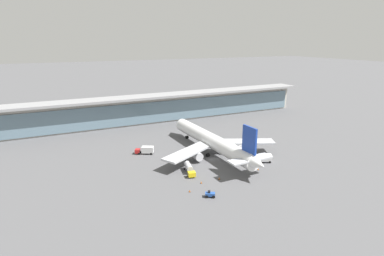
{
  "coord_description": "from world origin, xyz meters",
  "views": [
    {
      "loc": [
        -54.48,
        -95.29,
        43.61
      ],
      "look_at": [
        0.0,
        17.69,
        7.8
      ],
      "focal_mm": 28.82,
      "sensor_mm": 36.0,
      "label": 1
    }
  ],
  "objects_px": {
    "safety_cone_charlie": "(219,178)",
    "service_truck_under_wing_blue": "(210,194)",
    "safety_cone_delta": "(190,191)",
    "service_truck_mid_apron_red": "(146,150)",
    "safety_cone_bravo": "(258,169)",
    "airliner_on_stand": "(213,141)",
    "service_truck_by_tail_yellow": "(189,168)",
    "service_truck_near_nose_olive": "(263,158)",
    "safety_cone_alpha": "(201,182)",
    "service_truck_on_taxiway_yellow": "(238,151)"
  },
  "relations": [
    {
      "from": "safety_cone_charlie",
      "to": "service_truck_under_wing_blue",
      "type": "bearing_deg",
      "value": -133.09
    },
    {
      "from": "service_truck_under_wing_blue",
      "to": "safety_cone_delta",
      "type": "relative_size",
      "value": 4.75
    },
    {
      "from": "service_truck_mid_apron_red",
      "to": "safety_cone_bravo",
      "type": "xyz_separation_m",
      "value": [
        30.51,
        -32.27,
        -1.37
      ]
    },
    {
      "from": "airliner_on_stand",
      "to": "service_truck_under_wing_blue",
      "type": "bearing_deg",
      "value": -120.65
    },
    {
      "from": "service_truck_by_tail_yellow",
      "to": "safety_cone_delta",
      "type": "relative_size",
      "value": 12.69
    },
    {
      "from": "service_truck_under_wing_blue",
      "to": "service_truck_by_tail_yellow",
      "type": "height_order",
      "value": "service_truck_by_tail_yellow"
    },
    {
      "from": "airliner_on_stand",
      "to": "service_truck_near_nose_olive",
      "type": "xyz_separation_m",
      "value": [
        12.6,
        -15.53,
        -3.65
      ]
    },
    {
      "from": "service_truck_near_nose_olive",
      "to": "safety_cone_alpha",
      "type": "relative_size",
      "value": 10.88
    },
    {
      "from": "safety_cone_alpha",
      "to": "safety_cone_charlie",
      "type": "xyz_separation_m",
      "value": [
        6.66,
        0.05,
        0.0
      ]
    },
    {
      "from": "service_truck_by_tail_yellow",
      "to": "service_truck_on_taxiway_yellow",
      "type": "relative_size",
      "value": 2.67
    },
    {
      "from": "service_truck_under_wing_blue",
      "to": "safety_cone_bravo",
      "type": "relative_size",
      "value": 4.75
    },
    {
      "from": "airliner_on_stand",
      "to": "safety_cone_alpha",
      "type": "bearing_deg",
      "value": -127.24
    },
    {
      "from": "safety_cone_alpha",
      "to": "safety_cone_charlie",
      "type": "bearing_deg",
      "value": 0.47
    },
    {
      "from": "safety_cone_bravo",
      "to": "safety_cone_delta",
      "type": "relative_size",
      "value": 1.0
    },
    {
      "from": "service_truck_mid_apron_red",
      "to": "safety_cone_bravo",
      "type": "distance_m",
      "value": 44.43
    },
    {
      "from": "airliner_on_stand",
      "to": "service_truck_on_taxiway_yellow",
      "type": "distance_m",
      "value": 11.31
    },
    {
      "from": "safety_cone_bravo",
      "to": "safety_cone_delta",
      "type": "bearing_deg",
      "value": -171.5
    },
    {
      "from": "service_truck_mid_apron_red",
      "to": "safety_cone_alpha",
      "type": "height_order",
      "value": "service_truck_mid_apron_red"
    },
    {
      "from": "service_truck_under_wing_blue",
      "to": "safety_cone_alpha",
      "type": "distance_m",
      "value": 9.15
    },
    {
      "from": "service_truck_near_nose_olive",
      "to": "service_truck_mid_apron_red",
      "type": "distance_m",
      "value": 45.56
    },
    {
      "from": "service_truck_under_wing_blue",
      "to": "safety_cone_alpha",
      "type": "height_order",
      "value": "service_truck_under_wing_blue"
    },
    {
      "from": "service_truck_on_taxiway_yellow",
      "to": "safety_cone_charlie",
      "type": "distance_m",
      "value": 26.25
    },
    {
      "from": "service_truck_mid_apron_red",
      "to": "service_truck_near_nose_olive",
      "type": "bearing_deg",
      "value": -36.78
    },
    {
      "from": "service_truck_on_taxiway_yellow",
      "to": "safety_cone_bravo",
      "type": "relative_size",
      "value": 4.76
    },
    {
      "from": "airliner_on_stand",
      "to": "service_truck_mid_apron_red",
      "type": "distance_m",
      "value": 26.87
    },
    {
      "from": "safety_cone_bravo",
      "to": "safety_cone_alpha",
      "type": "bearing_deg",
      "value": -178.44
    },
    {
      "from": "safety_cone_alpha",
      "to": "service_truck_by_tail_yellow",
      "type": "bearing_deg",
      "value": 90.05
    },
    {
      "from": "service_truck_mid_apron_red",
      "to": "safety_cone_alpha",
      "type": "relative_size",
      "value": 10.76
    },
    {
      "from": "airliner_on_stand",
      "to": "service_truck_near_nose_olive",
      "type": "relative_size",
      "value": 8.36
    },
    {
      "from": "safety_cone_alpha",
      "to": "service_truck_near_nose_olive",
      "type": "bearing_deg",
      "value": 11.07
    },
    {
      "from": "service_truck_on_taxiway_yellow",
      "to": "service_truck_under_wing_blue",
      "type": "bearing_deg",
      "value": -135.91
    },
    {
      "from": "airliner_on_stand",
      "to": "safety_cone_delta",
      "type": "relative_size",
      "value": 90.95
    },
    {
      "from": "safety_cone_charlie",
      "to": "safety_cone_delta",
      "type": "xyz_separation_m",
      "value": [
        -12.4,
        -3.69,
        0.0
      ]
    },
    {
      "from": "safety_cone_alpha",
      "to": "safety_cone_bravo",
      "type": "relative_size",
      "value": 1.0
    },
    {
      "from": "service_truck_mid_apron_red",
      "to": "service_truck_under_wing_blue",
      "type": "bearing_deg",
      "value": -81.77
    },
    {
      "from": "safety_cone_alpha",
      "to": "safety_cone_bravo",
      "type": "distance_m",
      "value": 22.7
    },
    {
      "from": "service_truck_on_taxiway_yellow",
      "to": "safety_cone_alpha",
      "type": "bearing_deg",
      "value": -145.42
    },
    {
      "from": "service_truck_under_wing_blue",
      "to": "safety_cone_charlie",
      "type": "bearing_deg",
      "value": 46.91
    },
    {
      "from": "service_truck_near_nose_olive",
      "to": "airliner_on_stand",
      "type": "bearing_deg",
      "value": 129.04
    },
    {
      "from": "service_truck_near_nose_olive",
      "to": "safety_cone_charlie",
      "type": "distance_m",
      "value": 22.74
    },
    {
      "from": "service_truck_near_nose_olive",
      "to": "service_truck_under_wing_blue",
      "type": "bearing_deg",
      "value": -154.42
    },
    {
      "from": "service_truck_under_wing_blue",
      "to": "safety_cone_alpha",
      "type": "xyz_separation_m",
      "value": [
        1.77,
        8.96,
        -0.56
      ]
    },
    {
      "from": "service_truck_under_wing_blue",
      "to": "safety_cone_alpha",
      "type": "bearing_deg",
      "value": 78.83
    },
    {
      "from": "service_truck_on_taxiway_yellow",
      "to": "service_truck_by_tail_yellow",
      "type": "bearing_deg",
      "value": -160.91
    },
    {
      "from": "service_truck_near_nose_olive",
      "to": "safety_cone_delta",
      "type": "relative_size",
      "value": 10.88
    },
    {
      "from": "airliner_on_stand",
      "to": "service_truck_near_nose_olive",
      "type": "bearing_deg",
      "value": -50.96
    },
    {
      "from": "safety_cone_delta",
      "to": "service_truck_mid_apron_red",
      "type": "bearing_deg",
      "value": 93.26
    },
    {
      "from": "service_truck_mid_apron_red",
      "to": "safety_cone_alpha",
      "type": "distance_m",
      "value": 33.83
    },
    {
      "from": "service_truck_by_tail_yellow",
      "to": "safety_cone_delta",
      "type": "xyz_separation_m",
      "value": [
        -5.73,
        -12.53,
        -1.39
      ]
    },
    {
      "from": "service_truck_by_tail_yellow",
      "to": "service_truck_on_taxiway_yellow",
      "type": "bearing_deg",
      "value": 19.09
    }
  ]
}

